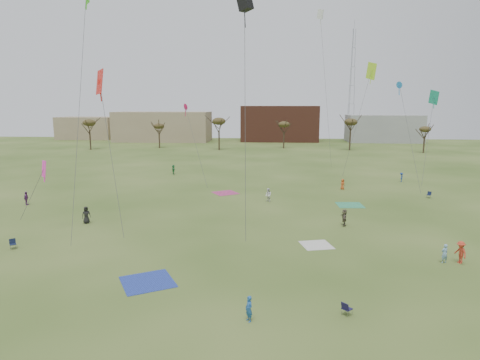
# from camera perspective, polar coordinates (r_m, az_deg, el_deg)

# --- Properties ---
(ground) EXTENTS (260.00, 260.00, 0.00)m
(ground) POSITION_cam_1_polar(r_m,az_deg,el_deg) (28.39, -2.04, -15.44)
(ground) COLOR #324E18
(ground) RESTS_ON ground
(flyer_near_right) EXTENTS (0.62, 0.67, 1.54)m
(flyer_near_right) POSITION_cam_1_polar(r_m,az_deg,el_deg) (24.90, 1.24, -17.38)
(flyer_near_right) COLOR #22579D
(flyer_near_right) RESTS_ON ground
(spectator_fore_c) EXTENTS (0.54, 1.63, 1.75)m
(spectator_fore_c) POSITION_cam_1_polar(r_m,az_deg,el_deg) (44.12, 14.21, -5.05)
(spectator_fore_c) COLOR brown
(spectator_fore_c) RESTS_ON ground
(flyer_mid_a) EXTENTS (1.06, 1.00, 1.82)m
(flyer_mid_a) POSITION_cam_1_polar(r_m,az_deg,el_deg) (46.57, -20.48, -4.54)
(flyer_mid_a) COLOR black
(flyer_mid_a) RESTS_ON ground
(flyer_mid_b) EXTENTS (0.98, 1.31, 1.81)m
(flyer_mid_b) POSITION_cam_1_polar(r_m,az_deg,el_deg) (37.30, 28.17, -8.79)
(flyer_mid_b) COLOR #BF3923
(flyer_mid_b) RESTS_ON ground
(flyer_mid_c) EXTENTS (0.66, 0.54, 1.56)m
(flyer_mid_c) POSITION_cam_1_polar(r_m,az_deg,el_deg) (36.83, 26.42, -9.08)
(flyer_mid_c) COLOR #7AA6CB
(flyer_mid_c) RESTS_ON ground
(spectator_mid_d) EXTENTS (0.54, 1.04, 1.69)m
(spectator_mid_d) POSITION_cam_1_polar(r_m,az_deg,el_deg) (58.07, -27.44, -2.26)
(spectator_mid_d) COLOR #773683
(spectator_mid_d) RESTS_ON ground
(spectator_mid_e) EXTENTS (1.06, 1.09, 1.77)m
(spectator_mid_e) POSITION_cam_1_polar(r_m,az_deg,el_deg) (53.27, 3.94, -2.11)
(spectator_mid_e) COLOR white
(spectator_mid_e) RESTS_ON ground
(flyer_far_a) EXTENTS (1.01, 1.66, 1.70)m
(flyer_far_a) POSITION_cam_1_polar(r_m,az_deg,el_deg) (75.32, -9.18, 1.43)
(flyer_far_a) COLOR #2A8048
(flyer_far_a) RESTS_ON ground
(flyer_far_b) EXTENTS (0.90, 0.89, 1.57)m
(flyer_far_b) POSITION_cam_1_polar(r_m,az_deg,el_deg) (62.93, 13.99, -0.55)
(flyer_far_b) COLOR #C55421
(flyer_far_b) RESTS_ON ground
(flyer_far_c) EXTENTS (0.87, 1.11, 1.51)m
(flyer_far_c) POSITION_cam_1_polar(r_m,az_deg,el_deg) (71.97, 21.39, 0.36)
(flyer_far_c) COLOR navy
(flyer_far_c) RESTS_ON ground
(blanket_blue) EXTENTS (4.72, 4.72, 0.03)m
(blanket_blue) POSITION_cam_1_polar(r_m,az_deg,el_deg) (30.76, -12.64, -13.58)
(blanket_blue) COLOR #253CA2
(blanket_blue) RESTS_ON ground
(blanket_cream) EXTENTS (3.13, 3.13, 0.03)m
(blanket_cream) POSITION_cam_1_polar(r_m,az_deg,el_deg) (37.90, 10.51, -8.85)
(blanket_cream) COLOR silver
(blanket_cream) RESTS_ON ground
(blanket_plum) EXTENTS (4.32, 4.32, 0.03)m
(blanket_plum) POSITION_cam_1_polar(r_m,az_deg,el_deg) (58.68, -2.04, -1.81)
(blanket_plum) COLOR #B63870
(blanket_plum) RESTS_ON ground
(blanket_olive) EXTENTS (3.34, 3.34, 0.03)m
(blanket_olive) POSITION_cam_1_polar(r_m,az_deg,el_deg) (53.40, 14.95, -3.38)
(blanket_olive) COLOR #379767
(blanket_olive) RESTS_ON ground
(camp_chair_left) EXTENTS (0.73, 0.74, 0.87)m
(camp_chair_left) POSITION_cam_1_polar(r_m,az_deg,el_deg) (41.32, -28.87, -8.00)
(camp_chair_left) COLOR #131C35
(camp_chair_left) RESTS_ON ground
(camp_chair_center) EXTENTS (0.74, 0.74, 0.87)m
(camp_chair_center) POSITION_cam_1_polar(r_m,az_deg,el_deg) (26.49, 14.54, -17.16)
(camp_chair_center) COLOR #19163D
(camp_chair_center) RESTS_ON ground
(camp_chair_right) EXTENTS (0.73, 0.74, 0.87)m
(camp_chair_right) POSITION_cam_1_polar(r_m,az_deg,el_deg) (61.00, 24.62, -2.04)
(camp_chair_right) COLOR #141C38
(camp_chair_right) RESTS_ON ground
(kites_aloft) EXTENTS (49.89, 61.50, 27.88)m
(kites_aloft) POSITION_cam_1_polar(r_m,az_deg,el_deg) (55.40, 7.64, 19.52)
(kites_aloft) COLOR #47C322
(kites_aloft) RESTS_ON ground
(tree_line) EXTENTS (117.44, 49.32, 8.91)m
(tree_line) POSITION_cam_1_polar(r_m,az_deg,el_deg) (104.81, 1.43, 7.47)
(tree_line) COLOR #3A2B1E
(tree_line) RESTS_ON ground
(building_tan) EXTENTS (32.00, 14.00, 10.00)m
(building_tan) POSITION_cam_1_polar(r_m,az_deg,el_deg) (145.63, -10.59, 7.28)
(building_tan) COLOR #937F60
(building_tan) RESTS_ON ground
(building_brick) EXTENTS (26.00, 16.00, 12.00)m
(building_brick) POSITION_cam_1_polar(r_m,az_deg,el_deg) (145.54, 5.46, 7.80)
(building_brick) COLOR brown
(building_brick) RESTS_ON ground
(building_grey) EXTENTS (24.00, 12.00, 9.00)m
(building_grey) POSITION_cam_1_polar(r_m,az_deg,el_deg) (148.28, 19.21, 6.74)
(building_grey) COLOR gray
(building_grey) RESTS_ON ground
(building_tan_west) EXTENTS (20.00, 12.00, 8.00)m
(building_tan_west) POSITION_cam_1_polar(r_m,az_deg,el_deg) (162.55, -20.25, 6.77)
(building_tan_west) COLOR #937F60
(building_tan_west) RESTS_ON ground
(radio_tower) EXTENTS (1.51, 1.72, 41.00)m
(radio_tower) POSITION_cam_1_polar(r_m,az_deg,el_deg) (152.94, 15.17, 12.57)
(radio_tower) COLOR #9EA3A8
(radio_tower) RESTS_ON ground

